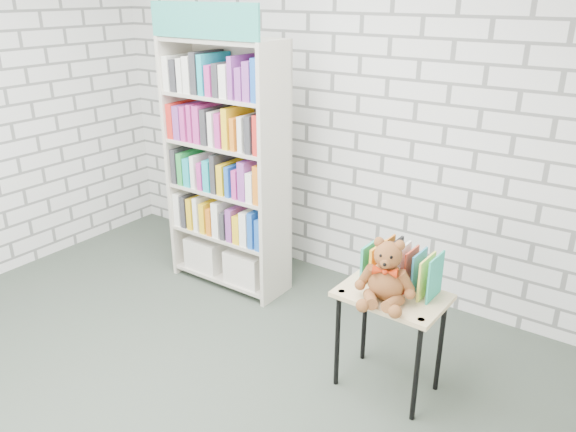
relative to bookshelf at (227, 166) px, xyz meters
The scene contains 6 objects.
ground 1.78m from the bookshelf, 67.97° to the right, with size 4.50×4.50×0.00m, color #3B463B.
room_shell 1.66m from the bookshelf, 67.97° to the right, with size 4.52×4.02×2.81m.
bookshelf is the anchor object (origin of this frame).
display_table 1.80m from the bookshelf, 16.48° to the right, with size 0.62×0.44×0.66m.
table_books 1.74m from the bookshelf, 13.29° to the right, with size 0.43×0.20×0.25m.
teddy_bear 1.78m from the bookshelf, 19.54° to the right, with size 0.34×0.33×0.37m.
Camera 1 is at (2.26, -1.80, 2.29)m, focal length 35.00 mm.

